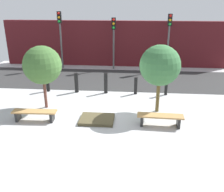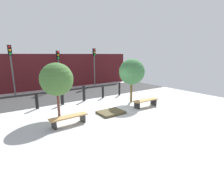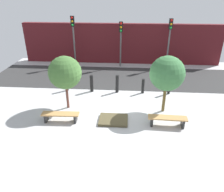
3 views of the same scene
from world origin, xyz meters
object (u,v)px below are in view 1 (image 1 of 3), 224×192
at_px(traffic_light_west, 60,30).
at_px(tree_behind_left_bench, 42,65).
at_px(planter_bed, 97,119).
at_px(bollard_right, 136,86).
at_px(traffic_light_mid_east, 169,32).
at_px(bollard_center, 106,83).
at_px(traffic_light_mid_west, 114,34).
at_px(bench_right, 160,118).
at_px(bollard_left, 76,83).
at_px(bollard_far_left, 48,83).
at_px(bollard_far_right, 166,85).
at_px(tree_behind_right_bench, 160,66).
at_px(bench_left, 35,114).

bearing_deg(traffic_light_west, tree_behind_left_bench, -80.41).
bearing_deg(tree_behind_left_bench, planter_bed, -24.95).
relative_size(bollard_right, traffic_light_mid_east, 0.24).
xyz_separation_m(bollard_center, traffic_light_mid_west, (0.00, 4.95, 1.89)).
relative_size(traffic_light_mid_west, traffic_light_mid_east, 0.93).
bearing_deg(bench_right, bollard_left, 141.54).
height_order(bollard_far_left, bollard_left, bollard_left).
relative_size(bollard_far_right, traffic_light_mid_west, 0.29).
distance_m(bollard_right, traffic_light_mid_east, 5.81).
bearing_deg(bollard_right, tree_behind_left_bench, -152.50).
bearing_deg(bollard_right, traffic_light_west, 136.65).
distance_m(tree_behind_right_bench, traffic_light_west, 9.41).
height_order(tree_behind_right_bench, traffic_light_west, traffic_light_west).
relative_size(bollard_far_left, bollard_right, 1.05).
xyz_separation_m(bollard_right, traffic_light_mid_east, (2.13, 4.95, 2.15)).
xyz_separation_m(bollard_far_left, bollard_left, (1.56, 0.00, 0.06)).
height_order(tree_behind_left_bench, bollard_center, tree_behind_left_bench).
xyz_separation_m(bench_left, bollard_left, (0.94, 3.47, 0.21)).
bearing_deg(traffic_light_mid_west, bollard_center, -90.00).
bearing_deg(tree_behind_left_bench, bench_left, -90.00).
xyz_separation_m(bollard_left, bollard_right, (3.11, 0.00, -0.08)).
height_order(planter_bed, bollard_far_left, bollard_far_left).
bearing_deg(bollard_left, bollard_center, 0.00).
distance_m(tree_behind_left_bench, bollard_left, 2.72).
bearing_deg(bench_right, traffic_light_west, 128.41).
relative_size(tree_behind_right_bench, traffic_light_west, 0.75).
height_order(bollard_far_right, traffic_light_mid_east, traffic_light_mid_east).
bearing_deg(bollard_left, bench_right, -40.58).
bearing_deg(bench_right, tree_behind_right_bench, 92.12).
distance_m(bench_right, traffic_light_mid_west, 9.03).
distance_m(bench_left, bollard_far_left, 3.53).
bearing_deg(bench_right, bollard_far_left, 150.37).
xyz_separation_m(tree_behind_left_bench, bollard_center, (2.50, 2.11, -1.42)).
distance_m(bollard_far_left, bollard_center, 3.11).
relative_size(bench_right, bollard_center, 1.65).
relative_size(bench_right, tree_behind_left_bench, 0.64).
distance_m(traffic_light_west, traffic_light_mid_west, 3.70).
relative_size(planter_bed, traffic_light_mid_west, 0.39).
relative_size(bench_left, tree_behind_right_bench, 0.61).
xyz_separation_m(traffic_light_west, traffic_light_mid_east, (7.38, -0.00, -0.08)).
bearing_deg(tree_behind_right_bench, planter_bed, -155.05).
distance_m(bollard_far_right, traffic_light_mid_east, 5.41).
distance_m(bollard_far_left, bollard_far_right, 6.23).
bearing_deg(bollard_far_right, planter_bed, -133.58).
distance_m(bench_left, bench_right, 4.99).
bearing_deg(tree_behind_left_bench, bench_right, -15.25).
relative_size(tree_behind_right_bench, bollard_far_left, 3.13).
xyz_separation_m(bench_right, bollard_far_right, (0.62, 3.47, 0.18)).
relative_size(traffic_light_west, traffic_light_mid_west, 1.11).
bearing_deg(bollard_right, bollard_far_right, 0.00).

